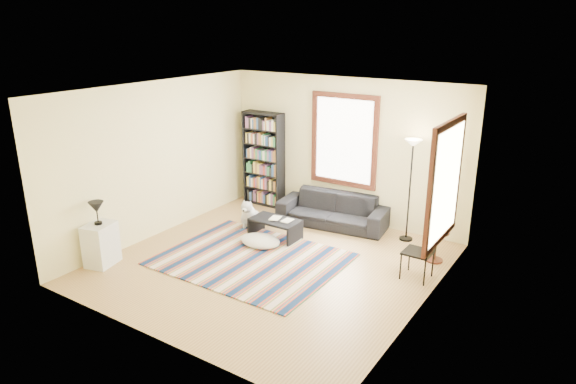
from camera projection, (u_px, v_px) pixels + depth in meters
The scene contains 21 objects.
floor at pixel (271, 266), 8.42m from camera, with size 5.00×5.00×0.10m, color #A7834C.
ceiling at pixel (269, 88), 7.50m from camera, with size 5.00×5.00×0.10m, color white.
wall_back at pixel (346, 150), 9.98m from camera, with size 5.00×0.10×2.80m, color beige.
wall_front at pixel (144, 237), 5.94m from camera, with size 5.00×0.10×2.80m, color beige.
wall_left at pixel (155, 159), 9.28m from camera, with size 0.10×5.00×2.80m, color beige.
wall_right at pixel (432, 214), 6.64m from camera, with size 0.10×5.00×2.80m, color beige.
window_back at pixel (344, 140), 9.86m from camera, with size 1.20×0.06×1.60m, color white.
window_right at pixel (446, 183), 7.25m from camera, with size 0.06×1.20×1.60m, color white.
rug at pixel (251, 259), 8.54m from camera, with size 2.89×2.31×0.02m, color #0D2142.
sofa at pixel (333, 210), 9.92m from camera, with size 0.82×2.10×0.61m, color black.
bookshelf at pixel (264, 159), 10.87m from camera, with size 0.90×0.30×2.00m, color black.
coffee_table at pixel (275, 229), 9.36m from camera, with size 0.90×0.50×0.36m, color black.
book_a at pixel (271, 218), 9.35m from camera, with size 0.24×0.18×0.02m, color beige.
book_b at pixel (284, 220), 9.26m from camera, with size 0.23×0.17×0.02m, color beige.
floor_cushion at pixel (261, 241), 9.06m from camera, with size 0.74×0.55×0.18m, color beige.
floor_lamp at pixel (410, 191), 9.04m from camera, with size 0.30×0.30×1.86m, color black, non-canonical shape.
side_table at pixel (435, 246), 8.42m from camera, with size 0.40×0.40×0.54m, color #411910.
folding_chair at pixel (418, 252), 7.81m from camera, with size 0.42×0.40×0.86m, color black.
white_cabinet at pixel (101, 244), 8.29m from camera, with size 0.38×0.50×0.70m, color silver.
table_lamp at pixel (97, 213), 8.11m from camera, with size 0.24×0.24×0.38m, color black, non-canonical shape.
dog at pixel (251, 213), 9.85m from camera, with size 0.40×0.56×0.56m, color silver, non-canonical shape.
Camera 1 is at (4.39, -6.21, 3.77)m, focal length 32.00 mm.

